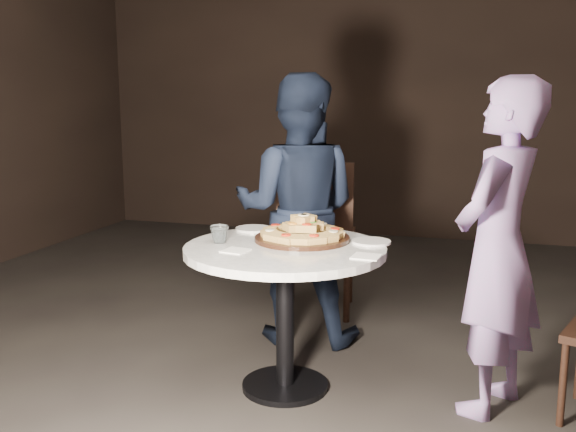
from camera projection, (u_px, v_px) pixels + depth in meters
The scene contains 12 objects.
floor at pixel (299, 382), 3.11m from camera, with size 7.00×7.00×0.00m, color black.
table at pixel (285, 273), 2.94m from camera, with size 1.22×1.22×0.69m.
serving_board at pixel (302, 238), 3.03m from camera, with size 0.45×0.45×0.02m, color black.
focaccia_pile at pixel (303, 230), 3.02m from camera, with size 0.40×0.40×0.11m.
plate_left at pixel (253, 229), 3.28m from camera, with size 0.18×0.18×0.01m, color white.
plate_right at pixel (371, 242), 2.98m from camera, with size 0.18×0.18×0.01m, color white.
water_glass at pixel (219, 234), 2.98m from camera, with size 0.09×0.09×0.08m, color silver.
napkin_near at pixel (236, 251), 2.82m from camera, with size 0.11×0.11×0.01m, color white.
napkin_far at pixel (366, 257), 2.71m from camera, with size 0.12×0.12×0.01m, color white.
chair_far at pixel (317, 227), 3.96m from camera, with size 0.52×0.54×0.98m.
diner_navy at pixel (297, 210), 3.56m from camera, with size 0.72×0.56×1.49m, color black.
diner_teal at pixel (498, 249), 2.73m from camera, with size 0.53×0.35×1.45m, color #866DAA.
Camera 1 is at (0.77, -2.81, 1.36)m, focal length 40.00 mm.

